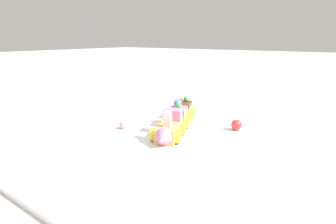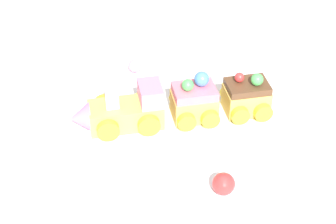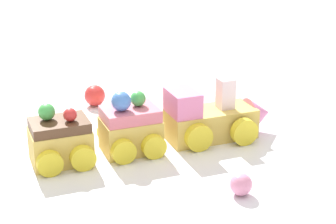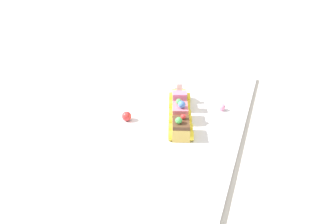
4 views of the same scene
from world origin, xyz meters
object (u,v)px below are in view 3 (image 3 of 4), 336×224
(cake_car_strawberry, at_px, (127,129))
(gumball_red, at_px, (92,96))
(cake_car_chocolate, at_px, (56,141))
(cake_train_locomotive, at_px, (213,119))
(gumball_pink, at_px, (237,184))

(cake_car_strawberry, height_order, gumball_red, cake_car_strawberry)
(cake_car_chocolate, distance_m, gumball_red, 0.18)
(cake_train_locomotive, xyz_separation_m, cake_car_chocolate, (-0.17, -0.07, 0.00))
(gumball_red, bearing_deg, cake_train_locomotive, -35.55)
(cake_train_locomotive, bearing_deg, cake_car_chocolate, 179.97)
(cake_car_strawberry, distance_m, gumball_pink, 0.15)
(cake_train_locomotive, bearing_deg, gumball_pink, -106.50)
(cake_car_chocolate, bearing_deg, gumball_red, 63.54)
(cake_train_locomotive, relative_size, gumball_red, 4.82)
(cake_car_chocolate, xyz_separation_m, gumball_pink, (0.18, -0.08, -0.01))
(cake_train_locomotive, distance_m, cake_car_strawberry, 0.11)
(gumball_pink, bearing_deg, cake_car_chocolate, 157.51)
(cake_car_strawberry, bearing_deg, cake_train_locomotive, 0.05)
(cake_train_locomotive, height_order, cake_car_strawberry, cake_car_strawberry)
(gumball_pink, relative_size, gumball_red, 0.77)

